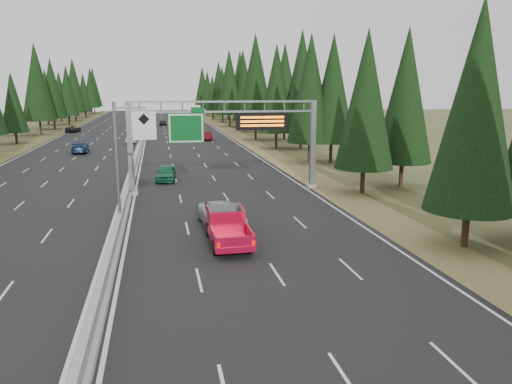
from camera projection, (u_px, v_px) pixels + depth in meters
road at (142, 141)px, 85.46m from camera, size 32.00×260.00×0.08m
shoulder_right at (244, 140)px, 88.85m from camera, size 3.60×260.00×0.06m
shoulder_left at (31, 144)px, 82.07m from camera, size 3.60×260.00×0.06m
median_barrier at (142, 139)px, 85.38m from camera, size 0.70×260.00×0.85m
sign_gantry at (232, 132)px, 42.76m from camera, size 16.75×0.98×7.80m
hov_sign_pole at (126, 155)px, 31.76m from camera, size 2.80×0.50×8.00m
tree_row_right at (272, 86)px, 84.93m from camera, size 12.16×243.57×18.85m
silver_minivan at (222, 215)px, 32.33m from camera, size 2.92×5.66×1.53m
red_pickup at (227, 224)px, 28.97m from camera, size 2.13×5.98×1.95m
car_ahead_green at (166, 173)px, 48.47m from camera, size 2.21×4.63×1.53m
car_ahead_dkred at (207, 136)px, 87.19m from camera, size 1.72×4.50×1.46m
car_ahead_dkgrey at (191, 135)px, 88.91m from camera, size 2.57×5.41×1.52m
car_ahead_white at (178, 127)px, 107.71m from camera, size 2.33×4.71×1.28m
car_ahead_far at (163, 123)px, 122.10m from camera, size 1.92×4.18×1.39m
car_onc_blue at (80, 147)px, 69.78m from camera, size 2.59×5.54×1.57m
car_onc_white at (132, 138)px, 82.29m from camera, size 2.25×4.69×1.55m
car_onc_far at (73, 129)px, 103.56m from camera, size 2.77×5.21×1.39m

